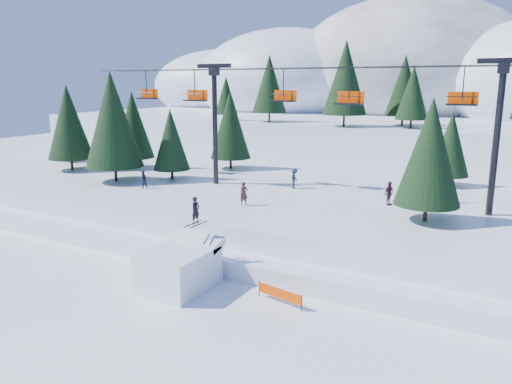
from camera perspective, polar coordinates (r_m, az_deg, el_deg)
The scene contains 10 objects.
ground at distance 26.05m, azimuth -9.91°, elevation -13.40°, with size 160.00×160.00×0.00m, color white.
mid_shelf at distance 40.33m, azimuth 6.19°, elevation -2.01°, with size 70.00×22.00×2.50m, color white.
berm at distance 31.93m, azimuth -0.89°, elevation -7.17°, with size 70.00×6.00×1.10m, color white.
mountain_ridge at distance 93.60m, azimuth 16.88°, elevation 10.95°, with size 119.00×60.36×26.46m.
jump_kicker at distance 28.37m, azimuth -8.68°, elevation -8.51°, with size 3.23×4.42×4.94m.
chairlift at distance 38.61m, azimuth 8.55°, elevation 9.42°, with size 46.00×3.21×10.28m.
conifer_stand at distance 39.51m, azimuth 7.79°, elevation 6.42°, with size 63.52×16.61×9.76m.
distant_skiers at distance 39.65m, azimuth 2.43°, elevation 0.90°, with size 20.52×8.12×1.75m.
banner_near at distance 26.41m, azimuth 2.73°, elevation -11.55°, with size 2.81×0.61×0.90m.
banner_far at distance 26.68m, azimuth 13.07°, elevation -11.63°, with size 2.77×0.75×0.90m.
Camera 1 is at (14.98, -18.08, 11.29)m, focal length 35.00 mm.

